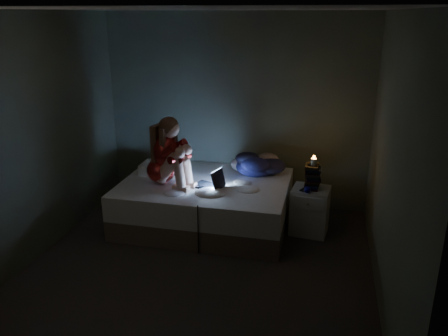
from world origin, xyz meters
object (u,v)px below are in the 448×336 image
(woman, at_px, (160,150))
(phone, at_px, (305,190))
(bed, at_px, (206,202))
(laptop, at_px, (208,177))
(candle, at_px, (314,163))
(nightstand, at_px, (310,210))

(woman, xyz_separation_m, phone, (1.74, 0.16, -0.41))
(bed, distance_m, laptop, 0.45)
(woman, relative_size, candle, 10.85)
(woman, distance_m, candle, 1.83)
(bed, height_order, laptop, laptop)
(woman, height_order, nightstand, woman)
(nightstand, bearing_deg, woman, -166.07)
(candle, bearing_deg, woman, -172.57)
(woman, relative_size, phone, 6.20)
(laptop, bearing_deg, candle, 27.33)
(woman, xyz_separation_m, nightstand, (1.81, 0.24, -0.71))
(bed, xyz_separation_m, candle, (1.31, 0.03, 0.62))
(nightstand, distance_m, candle, 0.61)
(candle, relative_size, phone, 0.57)
(bed, xyz_separation_m, nightstand, (1.31, 0.03, 0.01))
(bed, relative_size, phone, 14.70)
(nightstand, bearing_deg, candle, 10.79)
(woman, distance_m, phone, 1.80)
(candle, bearing_deg, bed, -178.61)
(woman, bearing_deg, candle, 21.42)
(phone, bearing_deg, woman, -154.60)
(laptop, bearing_deg, woman, -158.14)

